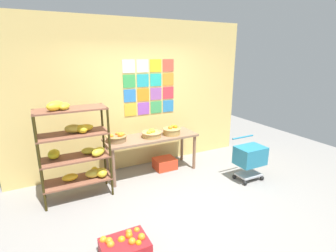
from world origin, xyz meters
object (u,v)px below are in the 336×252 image
at_px(fruit_basket_back_left, 172,131).
at_px(orange_crate_foreground, 125,247).
at_px(banana_shelf_unit, 77,147).
at_px(produce_crate_under_table, 165,163).
at_px(fruit_basket_back_right, 117,138).
at_px(fruit_basket_left, 152,134).
at_px(display_table, 151,141).
at_px(shopping_cart, 250,157).

distance_m(fruit_basket_back_left, orange_crate_foreground, 2.45).
relative_size(banana_shelf_unit, orange_crate_foreground, 2.99).
xyz_separation_m(fruit_basket_back_left, produce_crate_under_table, (-0.11, 0.09, -0.70)).
distance_m(fruit_basket_back_left, fruit_basket_back_right, 1.07).
bearing_deg(fruit_basket_left, banana_shelf_unit, -169.73).
distance_m(banana_shelf_unit, display_table, 1.42).
bearing_deg(banana_shelf_unit, fruit_basket_left, 10.27).
distance_m(fruit_basket_back_left, produce_crate_under_table, 0.72).
height_order(banana_shelf_unit, orange_crate_foreground, banana_shelf_unit).
distance_m(display_table, fruit_basket_back_left, 0.44).
bearing_deg(banana_shelf_unit, orange_crate_foreground, -81.66).
relative_size(fruit_basket_back_right, shopping_cart, 0.48).
height_order(banana_shelf_unit, display_table, banana_shelf_unit).
bearing_deg(banana_shelf_unit, produce_crate_under_table, 10.36).
relative_size(banana_shelf_unit, display_table, 0.91).
relative_size(display_table, orange_crate_foreground, 3.28).
bearing_deg(banana_shelf_unit, shopping_cart, -16.11).
bearing_deg(banana_shelf_unit, fruit_basket_back_right, 23.29).
xyz_separation_m(fruit_basket_left, shopping_cart, (1.47, -1.07, -0.36)).
bearing_deg(fruit_basket_back_left, fruit_basket_back_right, 174.96).
relative_size(fruit_basket_left, produce_crate_under_table, 0.91).
bearing_deg(orange_crate_foreground, display_table, 57.98).
bearing_deg(shopping_cart, fruit_basket_back_left, 135.99).
xyz_separation_m(produce_crate_under_table, orange_crate_foreground, (-1.44, -1.86, -0.01)).
xyz_separation_m(display_table, fruit_basket_back_left, (0.40, -0.07, 0.16)).
bearing_deg(display_table, fruit_basket_back_right, 178.27).
xyz_separation_m(display_table, produce_crate_under_table, (0.29, 0.02, -0.54)).
xyz_separation_m(fruit_basket_back_left, orange_crate_foreground, (-1.55, -1.76, -0.71)).
bearing_deg(shopping_cart, banana_shelf_unit, 164.13).
relative_size(display_table, fruit_basket_back_left, 5.04).
distance_m(fruit_basket_back_left, fruit_basket_left, 0.41).
bearing_deg(fruit_basket_left, produce_crate_under_table, 10.73).
height_order(display_table, fruit_basket_back_right, fruit_basket_back_right).
relative_size(fruit_basket_back_right, orange_crate_foreground, 0.70).
distance_m(banana_shelf_unit, shopping_cart, 2.98).
bearing_deg(fruit_basket_left, fruit_basket_back_left, -4.85).
xyz_separation_m(orange_crate_foreground, shopping_cart, (2.61, 0.73, 0.34)).
xyz_separation_m(banana_shelf_unit, orange_crate_foreground, (0.23, -1.55, -0.75)).
bearing_deg(orange_crate_foreground, fruit_basket_left, 57.64).
relative_size(orange_crate_foreground, shopping_cart, 0.69).
bearing_deg(orange_crate_foreground, banana_shelf_unit, 98.34).
distance_m(banana_shelf_unit, fruit_basket_left, 1.39).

